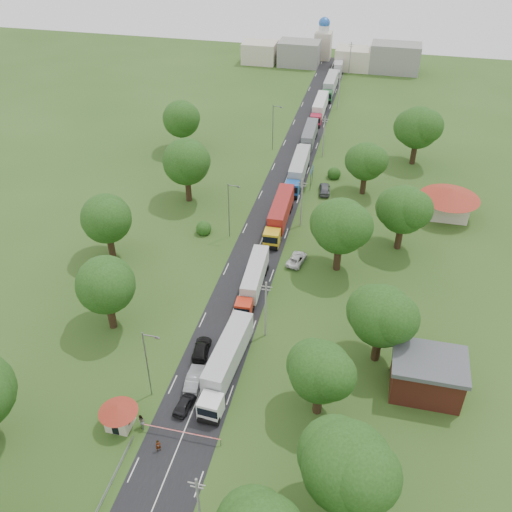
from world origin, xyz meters
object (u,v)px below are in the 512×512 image
(car_lane_mid, at_px, (194,379))
(info_sign, at_px, (312,173))
(pedestrian_near, at_px, (158,446))
(boom_barrier, at_px, (169,430))
(car_lane_front, at_px, (185,403))
(guard_booth, at_px, (118,413))
(truck_0, at_px, (226,362))

(car_lane_mid, bearing_deg, info_sign, -101.96)
(car_lane_mid, distance_m, pedestrian_near, 9.99)
(car_lane_mid, bearing_deg, boom_barrier, 82.59)
(car_lane_front, distance_m, car_lane_mid, 3.71)
(car_lane_front, bearing_deg, guard_booth, 39.68)
(info_sign, xyz_separation_m, car_lane_front, (-6.20, -55.91, -2.32))
(guard_booth, bearing_deg, truck_0, 46.56)
(boom_barrier, height_order, car_lane_front, car_lane_front)
(boom_barrier, height_order, truck_0, truck_0)
(info_sign, bearing_deg, car_lane_front, -96.33)
(info_sign, relative_size, pedestrian_near, 2.55)
(guard_booth, height_order, info_sign, info_sign)
(boom_barrier, distance_m, guard_booth, 5.98)
(guard_booth, distance_m, info_sign, 61.27)
(info_sign, distance_m, car_lane_front, 56.30)
(boom_barrier, bearing_deg, truck_0, 69.85)
(info_sign, xyz_separation_m, truck_0, (-2.86, -49.93, -0.76))
(boom_barrier, height_order, pedestrian_near, pedestrian_near)
(car_lane_front, xyz_separation_m, pedestrian_near, (-0.82, -6.25, 0.12))
(guard_booth, relative_size, car_lane_front, 1.09)
(boom_barrier, relative_size, pedestrian_near, 5.75)
(guard_booth, relative_size, car_lane_mid, 0.90)
(pedestrian_near, bearing_deg, truck_0, 38.62)
(guard_booth, bearing_deg, boom_barrier, 0.01)
(guard_booth, xyz_separation_m, truck_0, (9.54, 10.07, 0.08))
(car_lane_front, relative_size, pedestrian_near, 2.50)
(info_sign, bearing_deg, guard_booth, -101.68)
(car_lane_front, height_order, car_lane_mid, car_lane_mid)
(car_lane_mid, relative_size, pedestrian_near, 3.03)
(pedestrian_near, bearing_deg, car_lane_mid, 52.96)
(boom_barrier, xyz_separation_m, guard_booth, (-5.84, -0.00, 1.27))
(info_sign, height_order, car_lane_mid, info_sign)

